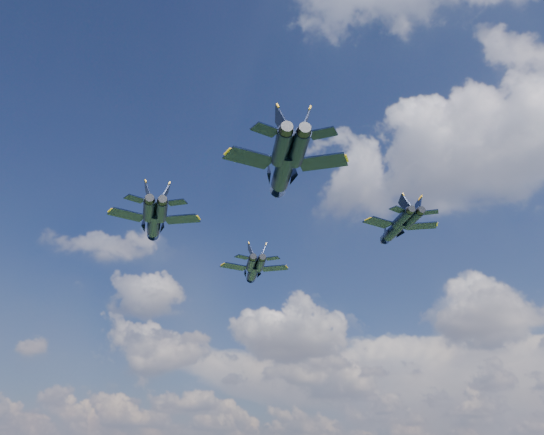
{
  "coord_description": "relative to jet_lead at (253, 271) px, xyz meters",
  "views": [
    {
      "loc": [
        37.47,
        -62.57,
        28.42
      ],
      "look_at": [
        -2.45,
        0.97,
        60.82
      ],
      "focal_mm": 40.0,
      "sensor_mm": 36.0,
      "label": 1
    }
  ],
  "objects": [
    {
      "name": "jet_lead",
      "position": [
        0.0,
        0.0,
        0.0
      ],
      "size": [
        11.55,
        12.93,
        3.35
      ],
      "rotation": [
        0.0,
        0.0,
        0.69
      ],
      "color": "black"
    },
    {
      "name": "jet_right",
      "position": [
        25.03,
        -1.65,
        1.31
      ],
      "size": [
        11.94,
        12.3,
        3.3
      ],
      "rotation": [
        0.0,
        0.0,
        0.76
      ],
      "color": "black"
    },
    {
      "name": "jet_slot",
      "position": [
        21.04,
        -25.35,
        1.13
      ],
      "size": [
        14.58,
        16.56,
        4.26
      ],
      "rotation": [
        0.0,
        0.0,
        0.68
      ],
      "color": "black"
    },
    {
      "name": "jet_left",
      "position": [
        0.3,
        -23.79,
        -0.11
      ],
      "size": [
        13.22,
        13.46,
        3.63
      ],
      "rotation": [
        0.0,
        0.0,
        0.77
      ],
      "color": "black"
    }
  ]
}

